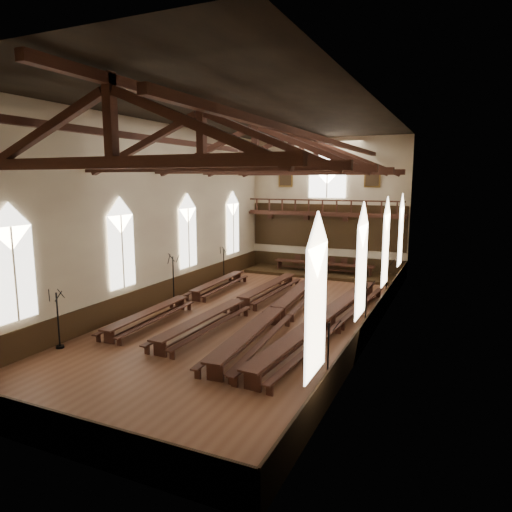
% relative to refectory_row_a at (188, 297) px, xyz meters
% --- Properties ---
extents(ground, '(26.00, 26.00, 0.00)m').
position_rel_refectory_row_a_xyz_m(ground, '(4.28, -0.34, -0.49)').
color(ground, brown).
rests_on(ground, ground).
extents(room_walls, '(26.00, 26.00, 26.00)m').
position_rel_refectory_row_a_xyz_m(room_walls, '(4.28, -0.34, 5.97)').
color(room_walls, beige).
rests_on(room_walls, ground).
extents(wainscot_band, '(12.00, 26.00, 1.20)m').
position_rel_refectory_row_a_xyz_m(wainscot_band, '(4.28, -0.34, 0.11)').
color(wainscot_band, '#311E0E').
rests_on(wainscot_band, ground).
extents(side_windows, '(11.85, 19.80, 4.50)m').
position_rel_refectory_row_a_xyz_m(side_windows, '(4.28, -0.34, 3.25)').
color(side_windows, white).
rests_on(side_windows, room_walls).
extents(end_window, '(2.80, 0.12, 3.80)m').
position_rel_refectory_row_a_xyz_m(end_window, '(4.28, 12.56, 6.73)').
color(end_window, silver).
rests_on(end_window, room_walls).
extents(minstrels_gallery, '(11.80, 1.24, 3.70)m').
position_rel_refectory_row_a_xyz_m(minstrels_gallery, '(4.28, 12.32, 3.41)').
color(minstrels_gallery, '#3C1C13').
rests_on(minstrels_gallery, room_walls).
extents(portraits, '(7.75, 0.09, 1.45)m').
position_rel_refectory_row_a_xyz_m(portraits, '(4.28, 12.56, 6.61)').
color(portraits, brown).
rests_on(portraits, room_walls).
extents(roof_trusses, '(11.70, 25.70, 2.80)m').
position_rel_refectory_row_a_xyz_m(roof_trusses, '(4.28, -0.34, 7.72)').
color(roof_trusses, '#3C1C13').
rests_on(roof_trusses, room_walls).
extents(refectory_row_a, '(1.59, 13.73, 0.67)m').
position_rel_refectory_row_a_xyz_m(refectory_row_a, '(0.00, 0.00, 0.00)').
color(refectory_row_a, '#3C1C13').
rests_on(refectory_row_a, ground).
extents(refectory_row_b, '(1.66, 14.36, 0.74)m').
position_rel_refectory_row_a_xyz_m(refectory_row_b, '(3.25, -0.00, 0.05)').
color(refectory_row_b, '#3C1C13').
rests_on(refectory_row_b, ground).
extents(refectory_row_c, '(2.08, 14.79, 0.78)m').
position_rel_refectory_row_a_xyz_m(refectory_row_c, '(5.67, -0.91, 0.08)').
color(refectory_row_c, '#3C1C13').
rests_on(refectory_row_c, ground).
extents(refectory_row_d, '(2.18, 15.01, 0.80)m').
position_rel_refectory_row_a_xyz_m(refectory_row_d, '(8.21, -0.93, 0.10)').
color(refectory_row_d, '#3C1C13').
rests_on(refectory_row_d, ground).
extents(dais, '(11.40, 3.14, 0.21)m').
position_rel_refectory_row_a_xyz_m(dais, '(4.56, 11.06, -0.39)').
color(dais, '#311E0E').
rests_on(dais, ground).
extents(high_table, '(7.45, 0.87, 0.70)m').
position_rel_refectory_row_a_xyz_m(high_table, '(4.56, 11.06, 0.31)').
color(high_table, '#3C1C13').
rests_on(high_table, dais).
extents(high_chairs, '(4.97, 0.47, 1.02)m').
position_rel_refectory_row_a_xyz_m(high_chairs, '(4.56, 11.80, 0.27)').
color(high_chairs, '#3C1C13').
rests_on(high_chairs, dais).
extents(candelabrum_left_near, '(0.76, 0.71, 2.50)m').
position_rel_refectory_row_a_xyz_m(candelabrum_left_near, '(-1.27, -7.79, 0.27)').
color(candelabrum_left_near, black).
rests_on(candelabrum_left_near, ground).
extents(candelabrum_left_mid, '(0.82, 0.80, 2.75)m').
position_rel_refectory_row_a_xyz_m(candelabrum_left_mid, '(-1.27, 0.47, 0.34)').
color(candelabrum_left_mid, black).
rests_on(candelabrum_left_mid, ground).
extents(candelabrum_left_far, '(0.66, 0.72, 2.34)m').
position_rel_refectory_row_a_xyz_m(candelabrum_left_far, '(-1.27, 6.56, 0.22)').
color(candelabrum_left_far, black).
rests_on(candelabrum_left_far, ground).
extents(candelabrum_right_near, '(0.69, 0.71, 2.36)m').
position_rel_refectory_row_a_xyz_m(candelabrum_right_near, '(9.83, -6.64, 0.23)').
color(candelabrum_right_near, black).
rests_on(candelabrum_right_near, ground).
extents(candelabrum_right_mid, '(0.72, 0.67, 2.39)m').
position_rel_refectory_row_a_xyz_m(candelabrum_right_mid, '(9.83, -0.20, 0.24)').
color(candelabrum_right_mid, black).
rests_on(candelabrum_right_mid, ground).
extents(candelabrum_right_far, '(0.64, 0.74, 2.40)m').
position_rel_refectory_row_a_xyz_m(candelabrum_right_far, '(9.83, 6.03, 0.24)').
color(candelabrum_right_far, black).
rests_on(candelabrum_right_far, ground).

